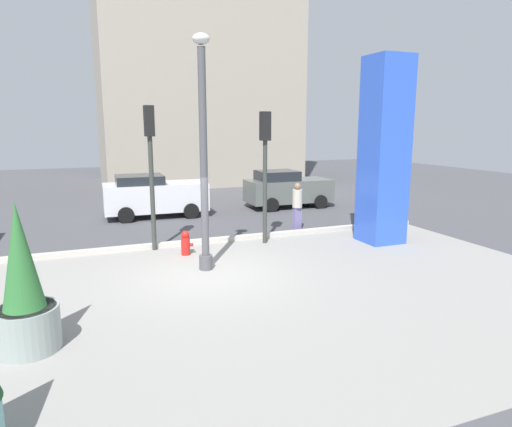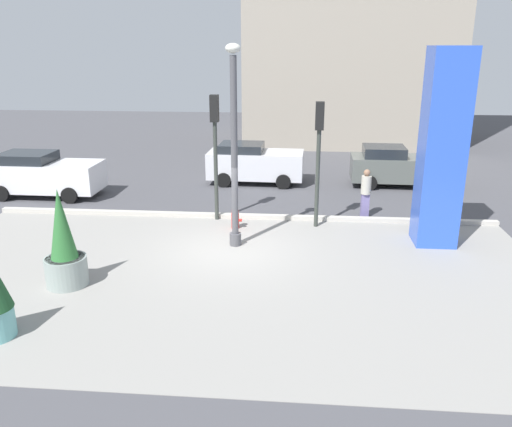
{
  "view_description": "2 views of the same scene",
  "coord_description": "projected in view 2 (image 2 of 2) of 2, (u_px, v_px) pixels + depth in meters",
  "views": [
    {
      "loc": [
        -2.89,
        -10.89,
        3.8
      ],
      "look_at": [
        1.2,
        -0.47,
        1.63
      ],
      "focal_mm": 31.69,
      "sensor_mm": 36.0,
      "label": 1
    },
    {
      "loc": [
        2.08,
        -14.74,
        6.0
      ],
      "look_at": [
        0.87,
        -0.82,
        1.48
      ],
      "focal_mm": 36.72,
      "sensor_mm": 36.0,
      "label": 2
    }
  ],
  "objects": [
    {
      "name": "fire_hydrant",
      "position": [
        235.0,
        218.0,
        17.79
      ],
      "size": [
        0.36,
        0.26,
        0.75
      ],
      "color": "red",
      "rests_on": "ground_plane"
    },
    {
      "name": "ground_plane",
      "position": [
        244.0,
        211.0,
        19.78
      ],
      "size": [
        60.0,
        60.0,
        0.0
      ],
      "primitive_type": "plane",
      "color": "#47474C"
    },
    {
      "name": "traffic_light_far_side",
      "position": [
        215.0,
        137.0,
        17.93
      ],
      "size": [
        0.28,
        0.42,
        4.4
      ],
      "color": "#333833",
      "rests_on": "ground_plane"
    },
    {
      "name": "traffic_light_corner",
      "position": [
        319.0,
        144.0,
        17.23
      ],
      "size": [
        0.28,
        0.42,
        4.25
      ],
      "color": "#333833",
      "rests_on": "ground_plane"
    },
    {
      "name": "potted_plant_near_left",
      "position": [
        64.0,
        249.0,
        13.39
      ],
      "size": [
        1.08,
        1.08,
        2.6
      ],
      "color": "gray",
      "rests_on": "ground_plane"
    },
    {
      "name": "pedestrian_crossing",
      "position": [
        366.0,
        191.0,
        18.81
      ],
      "size": [
        0.4,
        0.4,
        1.77
      ],
      "color": "slate",
      "rests_on": "ground_plane"
    },
    {
      "name": "car_curb_east",
      "position": [
        254.0,
        163.0,
        23.59
      ],
      "size": [
        4.29,
        2.19,
        1.79
      ],
      "color": "silver",
      "rests_on": "ground_plane"
    },
    {
      "name": "car_intersection",
      "position": [
        43.0,
        174.0,
        21.53
      ],
      "size": [
        4.59,
        2.15,
        1.8
      ],
      "color": "silver",
      "rests_on": "ground_plane"
    },
    {
      "name": "car_curb_west",
      "position": [
        395.0,
        166.0,
        23.12
      ],
      "size": [
        4.02,
        2.12,
        1.75
      ],
      "color": "#565B56",
      "rests_on": "ground_plane"
    },
    {
      "name": "art_pillar_blue",
      "position": [
        442.0,
        150.0,
        15.74
      ],
      "size": [
        1.22,
        1.22,
        5.98
      ],
      "primitive_type": "cube",
      "color": "blue",
      "rests_on": "ground_plane"
    },
    {
      "name": "lamp_post",
      "position": [
        234.0,
        153.0,
        15.51
      ],
      "size": [
        0.44,
        0.44,
        6.04
      ],
      "color": "#4C4C51",
      "rests_on": "ground_plane"
    },
    {
      "name": "plaza_pavement",
      "position": [
        220.0,
        278.0,
        14.1
      ],
      "size": [
        18.0,
        10.0,
        0.02
      ],
      "primitive_type": "cube",
      "color": "gray",
      "rests_on": "ground_plane"
    },
    {
      "name": "curb_strip",
      "position": [
        241.0,
        216.0,
        18.92
      ],
      "size": [
        18.0,
        0.24,
        0.16
      ],
      "primitive_type": "cube",
      "color": "#B7B2A8",
      "rests_on": "ground_plane"
    }
  ]
}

